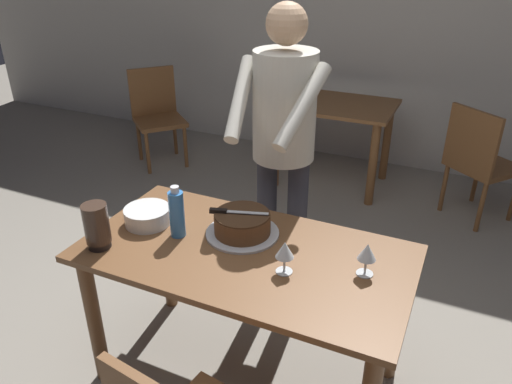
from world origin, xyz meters
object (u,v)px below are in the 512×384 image
object	(u,v)px
main_dining_table	(245,274)
wine_glass_near	(285,251)
person_cutting_cake	(283,135)
background_chair_0	(479,160)
cake_knife	(227,211)
wine_glass_far	(367,253)
water_bottle	(177,213)
background_chair_1	(157,113)
hurricane_lamp	(97,226)
cake_on_platter	(242,225)
plate_stack	(147,216)
background_table	(334,121)

from	to	relation	value
main_dining_table	wine_glass_near	distance (m)	0.32
wine_glass_near	person_cutting_cake	distance (m)	0.75
main_dining_table	background_chair_0	size ratio (longest dim) A/B	1.61
main_dining_table	cake_knife	bearing A→B (deg)	145.21
wine_glass_far	water_bottle	world-z (taller)	water_bottle
main_dining_table	background_chair_1	size ratio (longest dim) A/B	1.61
person_cutting_cake	background_chair_0	xyz separation A→B (m)	(0.97, 1.58, -0.58)
main_dining_table	background_chair_0	distance (m)	2.35
cake_knife	background_chair_0	bearing A→B (deg)	63.33
main_dining_table	hurricane_lamp	size ratio (longest dim) A/B	6.91
person_cutting_cake	background_chair_0	size ratio (longest dim) A/B	1.91
cake_knife	background_chair_0	world-z (taller)	background_chair_0
cake_on_platter	hurricane_lamp	world-z (taller)	hurricane_lamp
wine_glass_far	person_cutting_cake	bearing A→B (deg)	137.22
wine_glass_far	background_chair_1	size ratio (longest dim) A/B	0.16
water_bottle	cake_knife	bearing A→B (deg)	28.70
hurricane_lamp	background_chair_0	world-z (taller)	hurricane_lamp
wine_glass_near	water_bottle	xyz separation A→B (m)	(-0.55, 0.06, 0.01)
cake_on_platter	hurricane_lamp	distance (m)	0.64
person_cutting_cake	plate_stack	bearing A→B (deg)	-128.85
background_chair_0	wine_glass_far	bearing A→B (deg)	-100.33
main_dining_table	water_bottle	size ratio (longest dim) A/B	5.80
background_chair_0	main_dining_table	bearing A→B (deg)	-112.58
main_dining_table	background_table	xyz separation A→B (m)	(-0.29, 2.34, -0.05)
wine_glass_near	main_dining_table	bearing A→B (deg)	161.51
cake_knife	wine_glass_near	xyz separation A→B (m)	(0.35, -0.17, -0.01)
main_dining_table	cake_on_platter	bearing A→B (deg)	120.82
background_table	water_bottle	bearing A→B (deg)	-91.19
water_bottle	background_chair_0	xyz separation A→B (m)	(1.24, 2.18, -0.37)
background_table	background_chair_1	world-z (taller)	background_chair_1
cake_on_platter	cake_knife	world-z (taller)	cake_knife
hurricane_lamp	background_chair_1	bearing A→B (deg)	120.08
cake_knife	background_chair_1	world-z (taller)	background_chair_1
water_bottle	background_table	distance (m)	2.37
cake_on_platter	hurricane_lamp	xyz separation A→B (m)	(-0.53, -0.36, 0.06)
wine_glass_near	hurricane_lamp	xyz separation A→B (m)	(-0.81, -0.17, 0.00)
water_bottle	background_chair_0	world-z (taller)	water_bottle
wine_glass_far	person_cutting_cake	size ratio (longest dim) A/B	0.08
cake_on_platter	hurricane_lamp	size ratio (longest dim) A/B	1.62
cake_on_platter	water_bottle	world-z (taller)	water_bottle
person_cutting_cake	background_chair_0	distance (m)	1.94
wine_glass_far	person_cutting_cake	world-z (taller)	person_cutting_cake
cake_knife	hurricane_lamp	size ratio (longest dim) A/B	1.26
water_bottle	person_cutting_cake	bearing A→B (deg)	65.95
wine_glass_near	person_cutting_cake	bearing A→B (deg)	112.84
cake_on_platter	person_cutting_cake	bearing A→B (deg)	89.53
cake_on_platter	plate_stack	size ratio (longest dim) A/B	1.55
cake_on_platter	wine_glass_far	xyz separation A→B (m)	(0.59, -0.07, 0.05)
background_chair_1	hurricane_lamp	bearing A→B (deg)	-59.92
water_bottle	hurricane_lamp	xyz separation A→B (m)	(-0.26, -0.23, -0.01)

